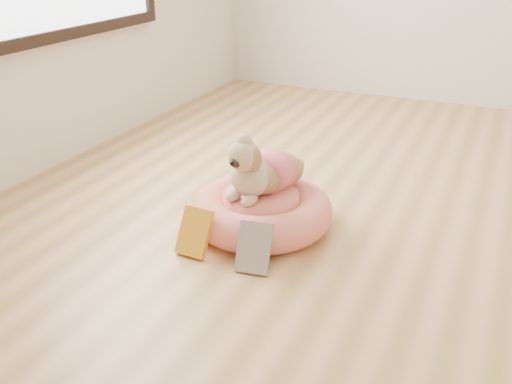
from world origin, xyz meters
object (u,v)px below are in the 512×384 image
at_px(pet_bed, 261,211).
at_px(book_white, 254,248).
at_px(dog, 262,160).
at_px(book_yellow, 195,232).

bearing_deg(pet_bed, book_white, -70.38).
relative_size(dog, book_yellow, 2.09).
bearing_deg(book_white, book_yellow, 169.14).
relative_size(dog, book_white, 2.08).
height_order(dog, book_white, dog).
distance_m(dog, book_yellow, 0.41).
relative_size(pet_bed, dog, 1.52).
bearing_deg(book_white, dog, 101.33).
distance_m(pet_bed, dog, 0.23).
height_order(pet_bed, book_white, book_white).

